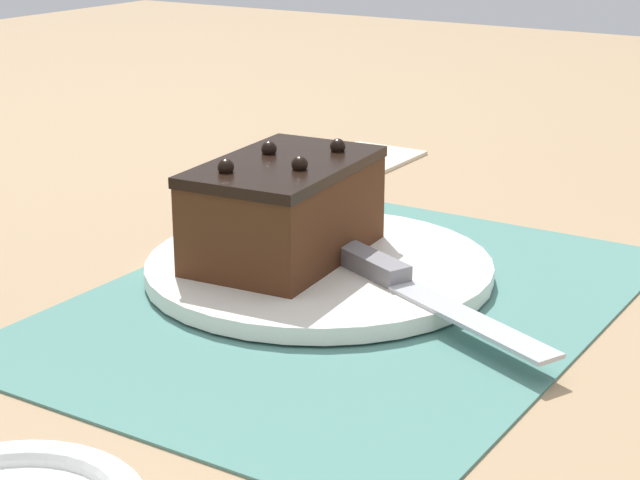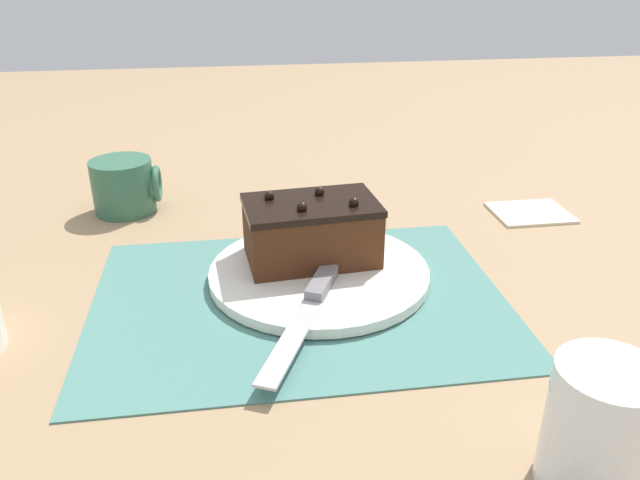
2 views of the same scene
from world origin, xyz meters
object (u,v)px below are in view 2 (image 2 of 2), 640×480
at_px(chocolate_cake, 311,230).
at_px(drinking_glass, 599,429).
at_px(serving_knife, 312,301).
at_px(coffee_mug, 125,186).
at_px(cake_plate, 319,273).

height_order(chocolate_cake, drinking_glass, drinking_glass).
bearing_deg(chocolate_cake, serving_knife, -97.09).
relative_size(chocolate_cake, serving_knife, 0.80).
bearing_deg(drinking_glass, coffee_mug, 124.70).
bearing_deg(drinking_glass, serving_knife, 124.07).
distance_m(cake_plate, serving_knife, 0.08).
bearing_deg(drinking_glass, chocolate_cake, 113.62).
xyz_separation_m(chocolate_cake, drinking_glass, (0.16, -0.36, -0.00)).
relative_size(cake_plate, serving_knife, 1.27).
height_order(drinking_glass, coffee_mug, drinking_glass).
relative_size(serving_knife, coffee_mug, 2.08).
distance_m(drinking_glass, coffee_mug, 0.71).
bearing_deg(cake_plate, serving_knife, -103.20).
relative_size(cake_plate, drinking_glass, 2.52).
distance_m(cake_plate, coffee_mug, 0.36).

